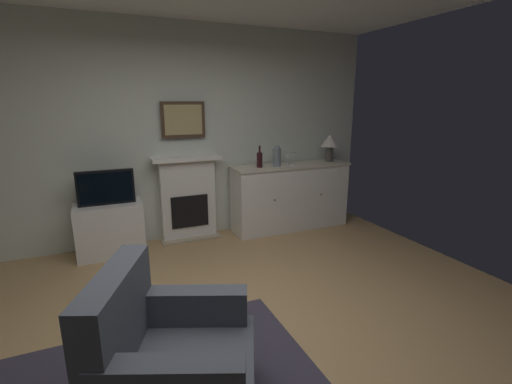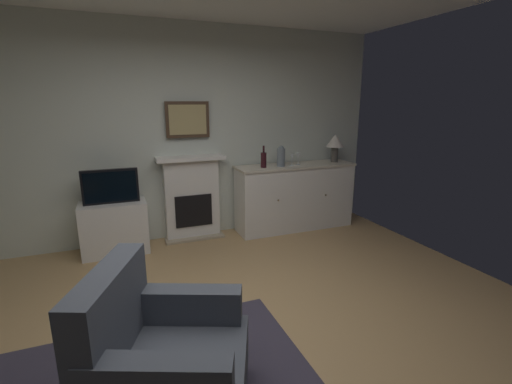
{
  "view_description": "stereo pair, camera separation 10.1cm",
  "coord_description": "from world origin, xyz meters",
  "px_view_note": "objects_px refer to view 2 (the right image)",
  "views": [
    {
      "loc": [
        -0.89,
        -2.2,
        1.78
      ],
      "look_at": [
        0.34,
        0.62,
        1.0
      ],
      "focal_mm": 25.19,
      "sensor_mm": 36.0,
      "label": 1
    },
    {
      "loc": [
        -0.8,
        -2.24,
        1.78
      ],
      "look_at": [
        0.34,
        0.62,
        1.0
      ],
      "focal_mm": 25.19,
      "sensor_mm": 36.0,
      "label": 2
    }
  ],
  "objects_px": {
    "sideboard_cabinet": "(295,197)",
    "tv_set": "(110,186)",
    "wine_bottle": "(264,159)",
    "wine_glass_center": "(298,156)",
    "table_lamp": "(335,143)",
    "wine_glass_left": "(292,157)",
    "armchair": "(162,360)",
    "framed_picture": "(188,120)",
    "vase_decorative": "(281,156)",
    "tv_cabinet": "(115,228)",
    "fireplace_unit": "(192,197)"
  },
  "relations": [
    {
      "from": "fireplace_unit",
      "to": "armchair",
      "type": "distance_m",
      "value": 2.88
    },
    {
      "from": "sideboard_cabinet",
      "to": "tv_set",
      "type": "height_order",
      "value": "tv_set"
    },
    {
      "from": "table_lamp",
      "to": "vase_decorative",
      "type": "relative_size",
      "value": 1.42
    },
    {
      "from": "table_lamp",
      "to": "vase_decorative",
      "type": "bearing_deg",
      "value": -176.76
    },
    {
      "from": "wine_bottle",
      "to": "vase_decorative",
      "type": "xyz_separation_m",
      "value": [
        0.25,
        -0.01,
        0.03
      ]
    },
    {
      "from": "sideboard_cabinet",
      "to": "tv_cabinet",
      "type": "relative_size",
      "value": 2.26
    },
    {
      "from": "fireplace_unit",
      "to": "wine_glass_center",
      "type": "xyz_separation_m",
      "value": [
        1.46,
        -0.2,
        0.5
      ]
    },
    {
      "from": "wine_bottle",
      "to": "sideboard_cabinet",
      "type": "bearing_deg",
      "value": 4.61
    },
    {
      "from": "table_lamp",
      "to": "wine_glass_center",
      "type": "distance_m",
      "value": 0.63
    },
    {
      "from": "wine_bottle",
      "to": "wine_glass_center",
      "type": "height_order",
      "value": "wine_bottle"
    },
    {
      "from": "table_lamp",
      "to": "tv_cabinet",
      "type": "xyz_separation_m",
      "value": [
        -3.04,
        0.02,
        -0.89
      ]
    },
    {
      "from": "table_lamp",
      "to": "wine_glass_left",
      "type": "xyz_separation_m",
      "value": [
        -0.72,
        -0.05,
        -0.16
      ]
    },
    {
      "from": "framed_picture",
      "to": "vase_decorative",
      "type": "xyz_separation_m",
      "value": [
        1.18,
        -0.27,
        -0.49
      ]
    },
    {
      "from": "wine_glass_left",
      "to": "tv_set",
      "type": "relative_size",
      "value": 0.27
    },
    {
      "from": "wine_bottle",
      "to": "wine_glass_left",
      "type": "xyz_separation_m",
      "value": [
        0.42,
        -0.01,
        0.01
      ]
    },
    {
      "from": "armchair",
      "to": "sideboard_cabinet",
      "type": "bearing_deg",
      "value": 49.87
    },
    {
      "from": "fireplace_unit",
      "to": "armchair",
      "type": "height_order",
      "value": "fireplace_unit"
    },
    {
      "from": "wine_glass_center",
      "to": "tv_set",
      "type": "bearing_deg",
      "value": 179.61
    },
    {
      "from": "sideboard_cabinet",
      "to": "tv_set",
      "type": "bearing_deg",
      "value": -179.81
    },
    {
      "from": "wine_bottle",
      "to": "wine_glass_center",
      "type": "distance_m",
      "value": 0.53
    },
    {
      "from": "wine_glass_center",
      "to": "vase_decorative",
      "type": "xyz_separation_m",
      "value": [
        -0.28,
        -0.03,
        0.02
      ]
    },
    {
      "from": "vase_decorative",
      "to": "armchair",
      "type": "bearing_deg",
      "value": -127.29
    },
    {
      "from": "vase_decorative",
      "to": "tv_set",
      "type": "xyz_separation_m",
      "value": [
        -2.16,
        0.04,
        -0.24
      ]
    },
    {
      "from": "vase_decorative",
      "to": "tv_cabinet",
      "type": "distance_m",
      "value": 2.29
    },
    {
      "from": "fireplace_unit",
      "to": "sideboard_cabinet",
      "type": "bearing_deg",
      "value": -7.05
    },
    {
      "from": "framed_picture",
      "to": "wine_bottle",
      "type": "relative_size",
      "value": 1.9
    },
    {
      "from": "sideboard_cabinet",
      "to": "wine_bottle",
      "type": "bearing_deg",
      "value": -175.39
    },
    {
      "from": "wine_glass_left",
      "to": "tv_set",
      "type": "height_order",
      "value": "wine_glass_left"
    },
    {
      "from": "sideboard_cabinet",
      "to": "armchair",
      "type": "height_order",
      "value": "sideboard_cabinet"
    },
    {
      "from": "framed_picture",
      "to": "table_lamp",
      "type": "distance_m",
      "value": 2.11
    },
    {
      "from": "table_lamp",
      "to": "tv_set",
      "type": "height_order",
      "value": "table_lamp"
    },
    {
      "from": "sideboard_cabinet",
      "to": "armchair",
      "type": "relative_size",
      "value": 1.63
    },
    {
      "from": "table_lamp",
      "to": "wine_glass_center",
      "type": "relative_size",
      "value": 2.42
    },
    {
      "from": "framed_picture",
      "to": "tv_set",
      "type": "height_order",
      "value": "framed_picture"
    },
    {
      "from": "wine_glass_center",
      "to": "tv_set",
      "type": "relative_size",
      "value": 0.27
    },
    {
      "from": "framed_picture",
      "to": "sideboard_cabinet",
      "type": "xyz_separation_m",
      "value": [
        1.43,
        -0.22,
        -1.09
      ]
    },
    {
      "from": "wine_bottle",
      "to": "table_lamp",
      "type": "bearing_deg",
      "value": 2.04
    },
    {
      "from": "tv_cabinet",
      "to": "wine_glass_left",
      "type": "bearing_deg",
      "value": -1.61
    },
    {
      "from": "sideboard_cabinet",
      "to": "armchair",
      "type": "bearing_deg",
      "value": -130.13
    },
    {
      "from": "fireplace_unit",
      "to": "sideboard_cabinet",
      "type": "height_order",
      "value": "fireplace_unit"
    },
    {
      "from": "wine_glass_left",
      "to": "armchair",
      "type": "height_order",
      "value": "wine_glass_left"
    },
    {
      "from": "sideboard_cabinet",
      "to": "wine_bottle",
      "type": "height_order",
      "value": "wine_bottle"
    },
    {
      "from": "armchair",
      "to": "table_lamp",
      "type": "bearing_deg",
      "value": 42.63
    },
    {
      "from": "vase_decorative",
      "to": "tv_set",
      "type": "distance_m",
      "value": 2.17
    },
    {
      "from": "wine_glass_left",
      "to": "tv_cabinet",
      "type": "relative_size",
      "value": 0.22
    },
    {
      "from": "vase_decorative",
      "to": "armchair",
      "type": "distance_m",
      "value": 3.27
    },
    {
      "from": "fireplace_unit",
      "to": "tv_cabinet",
      "type": "bearing_deg",
      "value": -170.55
    },
    {
      "from": "vase_decorative",
      "to": "tv_cabinet",
      "type": "xyz_separation_m",
      "value": [
        -2.16,
        0.06,
        -0.75
      ]
    },
    {
      "from": "armchair",
      "to": "wine_bottle",
      "type": "bearing_deg",
      "value": 56.53
    },
    {
      "from": "framed_picture",
      "to": "vase_decorative",
      "type": "relative_size",
      "value": 1.96
    }
  ]
}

